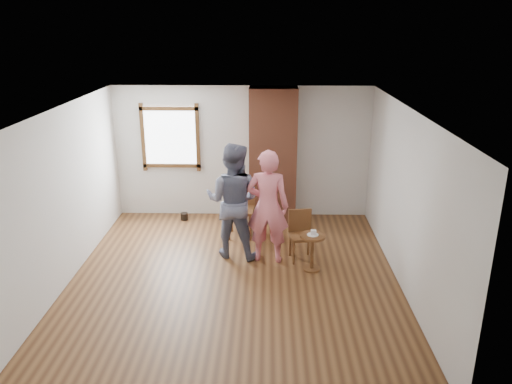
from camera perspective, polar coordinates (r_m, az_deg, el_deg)
ground at (r=7.76m, az=-2.52°, el=-9.98°), size 5.50×5.50×0.00m
room_shell at (r=7.65m, az=-2.84°, el=4.21°), size 5.04×5.52×2.62m
brick_chimney at (r=9.59m, az=1.93°, el=4.15°), size 0.90×0.50×2.60m
stoneware_crock at (r=9.16m, az=-0.21°, el=-3.55°), size 0.48×0.48×0.49m
dark_pot at (r=10.02m, az=-8.20°, el=-2.78°), size 0.15×0.15×0.14m
dining_chair_left at (r=9.10m, az=-1.70°, el=-1.52°), size 0.50×0.50×1.01m
dining_chair_right at (r=8.27m, az=5.15°, el=-4.58°), size 0.44×0.44×0.83m
side_table at (r=7.92m, az=6.45°, el=-6.20°), size 0.40×0.40×0.60m
cake_plate at (r=7.84m, az=6.50°, el=-4.87°), size 0.18×0.18×0.01m
cake_slice at (r=7.82m, az=6.58°, el=-4.65°), size 0.08×0.07×0.06m
man at (r=8.18m, az=-2.64°, el=-1.00°), size 1.08×0.93×1.93m
person_pink at (r=7.99m, az=1.34°, el=-1.68°), size 0.73×0.52×1.88m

